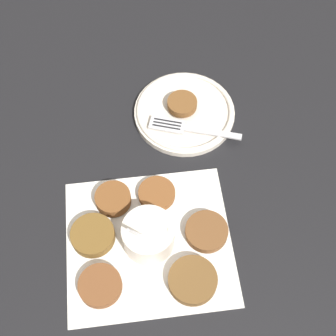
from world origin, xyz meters
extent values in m
plane|color=black|center=(0.00, 0.00, 0.00)|extent=(4.00, 4.00, 0.00)
cube|color=white|center=(-0.01, 0.02, 0.00)|extent=(0.31, 0.30, 0.00)
cylinder|color=silver|center=(-0.01, 0.02, 0.03)|extent=(0.09, 0.09, 0.05)
cylinder|color=#C65123|center=(-0.01, 0.02, 0.02)|extent=(0.07, 0.07, 0.03)
cone|color=silver|center=(0.03, 0.02, 0.05)|extent=(0.02, 0.02, 0.02)
cylinder|color=silver|center=(-0.02, 0.01, 0.06)|extent=(0.03, 0.03, 0.09)
cylinder|color=brown|center=(0.07, -0.04, 0.01)|extent=(0.08, 0.08, 0.02)
cylinder|color=brown|center=(0.09, 0.04, 0.01)|extent=(0.07, 0.07, 0.02)
cylinder|color=brown|center=(-0.07, 0.09, 0.01)|extent=(0.06, 0.06, 0.02)
cylinder|color=brown|center=(-0.08, -0.06, 0.01)|extent=(0.07, 0.07, 0.02)
cylinder|color=brown|center=(-0.10, 0.03, 0.01)|extent=(0.07, 0.07, 0.02)
cylinder|color=brown|center=(0.00, 0.11, 0.01)|extent=(0.06, 0.06, 0.01)
cylinder|color=silver|center=(0.04, 0.29, 0.01)|extent=(0.19, 0.19, 0.01)
torus|color=silver|center=(0.04, 0.29, 0.01)|extent=(0.19, 0.19, 0.01)
cylinder|color=brown|center=(0.04, 0.30, 0.03)|extent=(0.06, 0.06, 0.01)
cube|color=silver|center=(0.10, 0.24, 0.02)|extent=(0.11, 0.03, 0.00)
cube|color=silver|center=(0.01, 0.25, 0.02)|extent=(0.07, 0.04, 0.00)
cube|color=black|center=(0.01, 0.26, 0.02)|extent=(0.05, 0.01, 0.00)
cube|color=black|center=(0.01, 0.25, 0.02)|extent=(0.05, 0.01, 0.00)
cube|color=black|center=(0.01, 0.24, 0.02)|extent=(0.05, 0.01, 0.00)
camera|label=1|loc=(0.04, -0.25, 0.73)|focal=50.00mm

